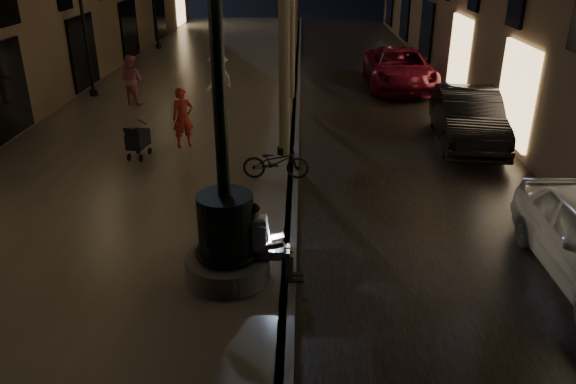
{
  "coord_description": "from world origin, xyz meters",
  "views": [
    {
      "loc": [
        0.19,
        -5.95,
        5.3
      ],
      "look_at": [
        -0.03,
        3.0,
        1.32
      ],
      "focal_mm": 35.0,
      "sensor_mm": 36.0,
      "label": 1
    }
  ],
  "objects_px": {
    "fountain_lamppost": "(226,223)",
    "car_second": "(468,117)",
    "lamp_curb_b": "(290,4)",
    "bicycle": "(276,162)",
    "car_third": "(399,68)",
    "pedestrian_white": "(219,81)",
    "pedestrian_red": "(183,118)",
    "lamp_curb_a": "(282,36)",
    "pedestrian_pink": "(132,80)",
    "seated_man_laptop": "(264,240)",
    "lamp_left_b": "(82,9)",
    "stroller": "(138,140)"
  },
  "relations": [
    {
      "from": "bicycle",
      "to": "stroller",
      "type": "bearing_deg",
      "value": 70.3
    },
    {
      "from": "seated_man_laptop",
      "to": "pedestrian_white",
      "type": "relative_size",
      "value": 0.74
    },
    {
      "from": "pedestrian_red",
      "to": "pedestrian_white",
      "type": "relative_size",
      "value": 0.87
    },
    {
      "from": "fountain_lamppost",
      "to": "car_second",
      "type": "xyz_separation_m",
      "value": [
        5.91,
        7.6,
        -0.44
      ]
    },
    {
      "from": "lamp_left_b",
      "to": "stroller",
      "type": "height_order",
      "value": "lamp_left_b"
    },
    {
      "from": "fountain_lamppost",
      "to": "lamp_left_b",
      "type": "height_order",
      "value": "fountain_lamppost"
    },
    {
      "from": "seated_man_laptop",
      "to": "pedestrian_red",
      "type": "xyz_separation_m",
      "value": [
        -2.6,
        6.54,
        0.09
      ]
    },
    {
      "from": "lamp_left_b",
      "to": "lamp_curb_b",
      "type": "bearing_deg",
      "value": 15.73
    },
    {
      "from": "lamp_curb_a",
      "to": "pedestrian_white",
      "type": "xyz_separation_m",
      "value": [
        -2.27,
        4.47,
        -2.11
      ]
    },
    {
      "from": "pedestrian_red",
      "to": "lamp_curb_a",
      "type": "bearing_deg",
      "value": -37.44
    },
    {
      "from": "lamp_curb_b",
      "to": "car_third",
      "type": "height_order",
      "value": "lamp_curb_b"
    },
    {
      "from": "lamp_curb_a",
      "to": "lamp_curb_b",
      "type": "relative_size",
      "value": 1.0
    },
    {
      "from": "lamp_left_b",
      "to": "pedestrian_red",
      "type": "xyz_separation_m",
      "value": [
        4.41,
        -5.46,
        -2.23
      ]
    },
    {
      "from": "car_second",
      "to": "pedestrian_white",
      "type": "height_order",
      "value": "pedestrian_white"
    },
    {
      "from": "car_third",
      "to": "pedestrian_white",
      "type": "xyz_separation_m",
      "value": [
        -6.61,
        -3.97,
        0.37
      ]
    },
    {
      "from": "seated_man_laptop",
      "to": "lamp_left_b",
      "type": "bearing_deg",
      "value": 120.3
    },
    {
      "from": "pedestrian_pink",
      "to": "pedestrian_white",
      "type": "distance_m",
      "value": 3.06
    },
    {
      "from": "pedestrian_pink",
      "to": "seated_man_laptop",
      "type": "bearing_deg",
      "value": 137.39
    },
    {
      "from": "bicycle",
      "to": "pedestrian_white",
      "type": "bearing_deg",
      "value": 19.65
    },
    {
      "from": "car_second",
      "to": "pedestrian_red",
      "type": "height_order",
      "value": "pedestrian_red"
    },
    {
      "from": "lamp_curb_a",
      "to": "lamp_curb_b",
      "type": "distance_m",
      "value": 8.0
    },
    {
      "from": "lamp_curb_b",
      "to": "car_second",
      "type": "xyz_separation_m",
      "value": [
        5.21,
        -6.4,
        -2.47
      ]
    },
    {
      "from": "lamp_curb_b",
      "to": "car_second",
      "type": "distance_m",
      "value": 8.62
    },
    {
      "from": "lamp_curb_a",
      "to": "pedestrian_red",
      "type": "height_order",
      "value": "lamp_curb_a"
    },
    {
      "from": "pedestrian_white",
      "to": "bicycle",
      "type": "height_order",
      "value": "pedestrian_white"
    },
    {
      "from": "bicycle",
      "to": "pedestrian_pink",
      "type": "bearing_deg",
      "value": 38.68
    },
    {
      "from": "lamp_curb_b",
      "to": "pedestrian_pink",
      "type": "bearing_deg",
      "value": -149.5
    },
    {
      "from": "stroller",
      "to": "car_third",
      "type": "distance_m",
      "value": 11.93
    },
    {
      "from": "car_second",
      "to": "car_third",
      "type": "xyz_separation_m",
      "value": [
        -0.87,
        6.84,
        -0.02
      ]
    },
    {
      "from": "lamp_curb_b",
      "to": "pedestrian_red",
      "type": "relative_size",
      "value": 2.98
    },
    {
      "from": "fountain_lamppost",
      "to": "pedestrian_white",
      "type": "bearing_deg",
      "value": 98.53
    },
    {
      "from": "seated_man_laptop",
      "to": "lamp_curb_a",
      "type": "relative_size",
      "value": 0.28
    },
    {
      "from": "stroller",
      "to": "car_second",
      "type": "height_order",
      "value": "car_second"
    },
    {
      "from": "lamp_curb_b",
      "to": "bicycle",
      "type": "distance_m",
      "value": 10.01
    },
    {
      "from": "lamp_curb_a",
      "to": "car_second",
      "type": "xyz_separation_m",
      "value": [
        5.21,
        1.6,
        -2.47
      ]
    },
    {
      "from": "fountain_lamppost",
      "to": "stroller",
      "type": "xyz_separation_m",
      "value": [
        -3.01,
        5.64,
        -0.52
      ]
    },
    {
      "from": "seated_man_laptop",
      "to": "car_second",
      "type": "relative_size",
      "value": 0.29
    },
    {
      "from": "lamp_left_b",
      "to": "pedestrian_white",
      "type": "xyz_separation_m",
      "value": [
        4.83,
        -1.53,
        -2.11
      ]
    },
    {
      "from": "seated_man_laptop",
      "to": "lamp_curb_b",
      "type": "relative_size",
      "value": 0.28
    },
    {
      "from": "lamp_curb_a",
      "to": "lamp_left_b",
      "type": "xyz_separation_m",
      "value": [
        -7.1,
        6.0,
        0.0
      ]
    },
    {
      "from": "lamp_left_b",
      "to": "pedestrian_white",
      "type": "height_order",
      "value": "lamp_left_b"
    },
    {
      "from": "stroller",
      "to": "pedestrian_white",
      "type": "height_order",
      "value": "pedestrian_white"
    },
    {
      "from": "car_second",
      "to": "pedestrian_pink",
      "type": "relative_size",
      "value": 2.76
    },
    {
      "from": "seated_man_laptop",
      "to": "pedestrian_pink",
      "type": "relative_size",
      "value": 0.81
    },
    {
      "from": "fountain_lamppost",
      "to": "lamp_curb_b",
      "type": "bearing_deg",
      "value": 87.14
    },
    {
      "from": "lamp_left_b",
      "to": "car_third",
      "type": "relative_size",
      "value": 0.89
    },
    {
      "from": "seated_man_laptop",
      "to": "lamp_left_b",
      "type": "height_order",
      "value": "lamp_left_b"
    },
    {
      "from": "seated_man_laptop",
      "to": "car_third",
      "type": "xyz_separation_m",
      "value": [
        4.43,
        14.44,
        -0.17
      ]
    },
    {
      "from": "lamp_left_b",
      "to": "fountain_lamppost",
      "type": "bearing_deg",
      "value": -61.93
    },
    {
      "from": "car_third",
      "to": "pedestrian_white",
      "type": "relative_size",
      "value": 2.93
    }
  ]
}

